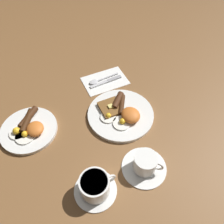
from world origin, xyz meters
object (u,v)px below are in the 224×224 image
breakfast_plate_near (121,113)px  knife (108,81)px  teacup_near (145,164)px  spoon (97,81)px  teacup_far (95,186)px  breakfast_plate_far (29,129)px

breakfast_plate_near → knife: 0.21m
teacup_near → spoon: teacup_near is taller
teacup_far → spoon: (0.48, -0.19, -0.03)m
teacup_near → teacup_far: bearing=92.1°
breakfast_plate_near → teacup_near: bearing=174.6°
breakfast_plate_near → teacup_far: bearing=140.6°
knife → teacup_far: bearing=57.9°
teacup_near → breakfast_plate_far: bearing=46.9°
spoon → breakfast_plate_far: bearing=18.2°
knife → breakfast_plate_far: bearing=14.1°
knife → breakfast_plate_near: bearing=77.2°
breakfast_plate_near → breakfast_plate_far: size_ratio=1.24×
teacup_near → teacup_far: 0.19m
breakfast_plate_near → breakfast_plate_far: (0.07, 0.37, 0.00)m
breakfast_plate_far → knife: size_ratio=1.36×
breakfast_plate_far → teacup_near: teacup_near is taller
breakfast_plate_far → spoon: (0.16, -0.35, -0.01)m
teacup_near → knife: 0.46m
breakfast_plate_far → teacup_near: bearing=-133.1°
breakfast_plate_near → knife: (0.21, -0.03, -0.01)m
breakfast_plate_far → knife: bearing=-70.8°
breakfast_plate_far → teacup_far: size_ratio=1.55×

